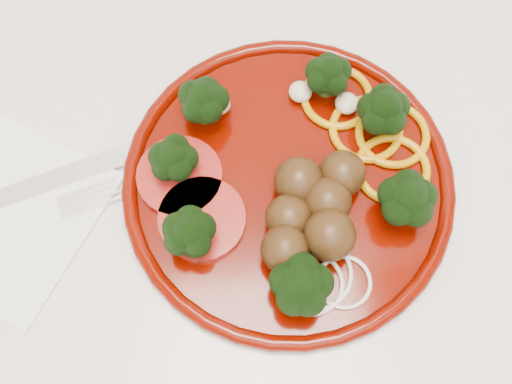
{
  "coord_description": "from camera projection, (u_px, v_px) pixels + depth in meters",
  "views": [
    {
      "loc": [
        -0.16,
        1.48,
        1.45
      ],
      "look_at": [
        -0.15,
        1.68,
        0.92
      ],
      "focal_mm": 45.0,
      "sensor_mm": 36.0,
      "label": 1
    }
  ],
  "objects": [
    {
      "name": "counter",
      "position": [
        348.0,
        282.0,
        1.01
      ],
      "size": [
        2.4,
        0.6,
        0.9
      ],
      "color": "beige",
      "rests_on": "ground"
    },
    {
      "name": "napkin",
      "position": [
        2.0,
        211.0,
        0.57
      ],
      "size": [
        0.22,
        0.22,
        0.0
      ],
      "primitive_type": "cube",
      "rotation": [
        0.0,
        0.0,
        1.02
      ],
      "color": "white",
      "rests_on": "counter"
    },
    {
      "name": "plate",
      "position": [
        291.0,
        181.0,
        0.57
      ],
      "size": [
        0.3,
        0.3,
        0.06
      ],
      "rotation": [
        0.0,
        0.0,
        0.16
      ],
      "color": "#4B0600",
      "rests_on": "counter"
    }
  ]
}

